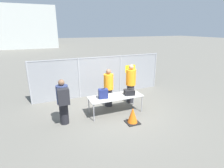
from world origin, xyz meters
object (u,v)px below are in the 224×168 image
Objects in this scene: traveler_hooded at (63,101)px; traffic_cone at (133,116)px; inspection_table at (116,97)px; suitcase_navy at (103,94)px; utility_trailer at (108,77)px; security_worker_far at (131,83)px; suitcase_black at (129,92)px; security_worker_near at (109,87)px.

traveler_hooded reaches higher than traffic_cone.
inspection_table is 1.10m from traffic_cone.
suitcase_navy reaches higher than inspection_table.
suitcase_navy is 4.41m from utility_trailer.
inspection_table is 1.32m from security_worker_far.
suitcase_navy reaches higher than traffic_cone.
utility_trailer is (0.67, 4.07, -0.45)m from suitcase_black.
security_worker_near is 3.56m from utility_trailer.
utility_trailer reaches higher than traffic_cone.
security_worker_far reaches higher than utility_trailer.
inspection_table is 1.31× the size of traveler_hooded.
security_worker_far reaches higher than traveler_hooded.
security_worker_far is 3.00× the size of traffic_cone.
traveler_hooded is at bearing -176.52° from inspection_table.
security_worker_far reaches higher than security_worker_near.
security_worker_far reaches higher than suitcase_black.
suitcase_black is 2.66m from traveler_hooded.
traveler_hooded is at bearing 32.26° from security_worker_near.
suitcase_navy is at bearing 176.53° from suitcase_black.
traveler_hooded is at bearing -174.92° from suitcase_navy.
security_worker_far is 2.02m from traffic_cone.
traffic_cone is at bearing 52.19° from security_worker_far.
utility_trailer is at bearing -105.28° from security_worker_far.
suitcase_black is at bearing 69.97° from traffic_cone.
inspection_table is at bearing 21.95° from security_worker_far.
traffic_cone is (-0.83, -1.72, -0.65)m from security_worker_far.
suitcase_navy reaches higher than utility_trailer.
suitcase_navy is 0.87× the size of suitcase_black.
inspection_table is 0.57m from suitcase_navy.
suitcase_navy is at bearing 11.94° from security_worker_far.
security_worker_near is at bearing -12.11° from security_worker_far.
suitcase_black is 0.14× the size of utility_trailer.
security_worker_far is 3.34m from utility_trailer.
security_worker_near is (0.51, 0.71, -0.04)m from suitcase_navy.
traffic_cone is at bearing -101.43° from utility_trailer.
suitcase_black is 0.75× the size of traffic_cone.
traveler_hooded is 3.25m from security_worker_far.
traveler_hooded is at bearing 159.30° from traffic_cone.
suitcase_navy is 1.41m from traffic_cone.
traveler_hooded is (-2.65, -0.07, 0.09)m from suitcase_black.
suitcase_navy is 0.22× the size of security_worker_far.
suitcase_black is at bearing -5.47° from inspection_table.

